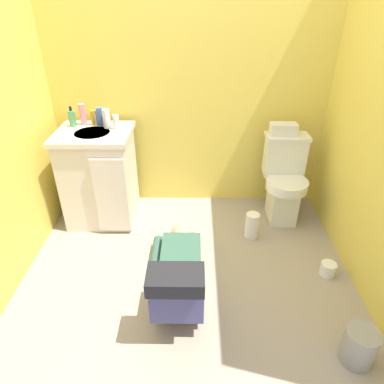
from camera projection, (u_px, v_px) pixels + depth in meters
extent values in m
cube|color=#9F9180|center=(187.00, 271.00, 2.58)|extent=(2.87, 3.02, 0.04)
cube|color=#E4CA51|center=(189.00, 73.00, 2.85)|extent=(2.53, 0.08, 2.40)
cube|color=white|center=(282.00, 200.00, 3.04)|extent=(0.22, 0.30, 0.38)
cylinder|color=white|center=(287.00, 185.00, 2.89)|extent=(0.35, 0.35, 0.08)
cube|color=white|center=(285.00, 157.00, 2.97)|extent=(0.34, 0.17, 0.34)
cube|color=white|center=(288.00, 137.00, 2.87)|extent=(0.36, 0.19, 0.03)
cube|color=silver|center=(100.00, 179.00, 2.96)|extent=(0.56, 0.48, 0.78)
cube|color=silver|center=(93.00, 134.00, 2.75)|extent=(0.60, 0.52, 0.04)
cylinder|color=silver|center=(92.00, 135.00, 2.74)|extent=(0.28, 0.28, 0.05)
cube|color=silver|center=(111.00, 196.00, 2.75)|extent=(0.26, 0.03, 0.66)
cylinder|color=silver|center=(96.00, 120.00, 2.84)|extent=(0.02, 0.02, 0.10)
cube|color=#33594C|center=(181.00, 264.00, 2.49)|extent=(0.29, 0.52, 0.17)
sphere|color=tan|center=(182.00, 235.00, 2.77)|extent=(0.19, 0.19, 0.19)
cube|color=#4F4D82|center=(178.00, 292.00, 2.13)|extent=(0.31, 0.28, 0.20)
cube|color=#4F4D82|center=(177.00, 296.00, 1.95)|extent=(0.31, 0.12, 0.32)
cube|color=black|center=(175.00, 280.00, 1.82)|extent=(0.31, 0.19, 0.09)
cylinder|color=#33594C|center=(157.00, 252.00, 2.64)|extent=(0.08, 0.30, 0.08)
cube|color=silver|center=(283.00, 129.00, 2.84)|extent=(0.22, 0.11, 0.10)
cylinder|color=#498F5F|center=(72.00, 119.00, 2.81)|extent=(0.06, 0.06, 0.13)
cylinder|color=black|center=(70.00, 109.00, 2.77)|extent=(0.02, 0.02, 0.04)
cylinder|color=pink|center=(83.00, 114.00, 2.83)|extent=(0.05, 0.05, 0.18)
cylinder|color=gold|center=(94.00, 118.00, 2.85)|extent=(0.05, 0.05, 0.12)
cylinder|color=#4465B0|center=(100.00, 117.00, 2.82)|extent=(0.05, 0.05, 0.15)
cylinder|color=silver|center=(106.00, 119.00, 2.78)|extent=(0.06, 0.06, 0.16)
cylinder|color=silver|center=(116.00, 122.00, 2.76)|extent=(0.05, 0.05, 0.12)
cylinder|color=gray|center=(359.00, 346.00, 1.89)|extent=(0.18, 0.18, 0.22)
cylinder|color=white|center=(252.00, 226.00, 2.84)|extent=(0.11, 0.11, 0.23)
cylinder|color=white|center=(328.00, 269.00, 2.50)|extent=(0.11, 0.11, 0.10)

